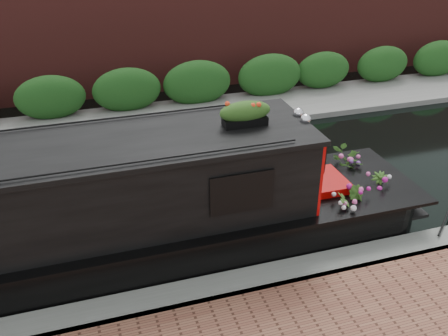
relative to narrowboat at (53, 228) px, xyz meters
name	(u,v)px	position (x,y,z in m)	size (l,w,h in m)	color
ground	(164,198)	(2.18, 1.84, -0.90)	(80.00, 80.00, 0.00)	black
near_bank_coping	(204,301)	(2.18, -1.46, -0.90)	(40.00, 0.60, 0.50)	slate
far_bank_path	(135,125)	(2.18, 6.04, -0.90)	(40.00, 2.40, 0.34)	slate
far_hedge	(130,113)	(2.18, 6.94, -0.90)	(40.00, 1.10, 2.80)	#1D4B19
far_brick_wall	(122,91)	(2.18, 9.04, -0.90)	(40.00, 1.00, 8.00)	maroon
narrowboat	(53,228)	(0.00, 0.00, 0.00)	(12.86, 2.26, 3.00)	black
rope_fender	(404,199)	(6.94, 0.00, -0.72)	(0.34, 0.34, 0.39)	brown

